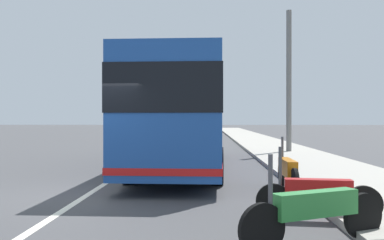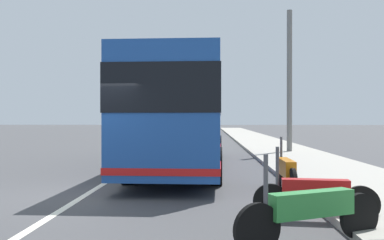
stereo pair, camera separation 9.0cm
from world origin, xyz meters
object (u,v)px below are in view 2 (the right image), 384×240
Objects in this scene: motorcycle_far_end at (311,211)px; car_side_street at (207,128)px; car_behind_bus at (207,127)px; coach_bus at (184,112)px; motorcycle_angled at (286,171)px; motorcycle_mid_row at (315,194)px; utility_pole at (289,82)px; car_oncoming at (154,130)px.

car_side_street is (41.13, 1.59, 0.23)m from motorcycle_far_end.
car_side_street reaches higher than car_behind_bus.
motorcycle_angled is (-4.78, -2.71, -1.48)m from coach_bus.
motorcycle_angled is at bearing -84.22° from motorcycle_mid_row.
utility_pole reaches higher than motorcycle_angled.
coach_bus is 5.08× the size of motorcycle_angled.
motorcycle_mid_row is 39.71m from car_side_street.
car_behind_bus is (47.53, 1.61, 0.22)m from motorcycle_far_end.
car_behind_bus is at bearing 0.63° from coach_bus.
car_behind_bus is (38.45, -0.64, -1.27)m from coach_bus.
car_oncoming is (29.71, 6.63, 0.25)m from motorcycle_mid_row.
coach_bus is 1.68× the size of utility_pole.
motorcycle_far_end is 0.93× the size of motorcycle_angled.
coach_bus is 5.70× the size of motorcycle_mid_row.
motorcycle_mid_row is at bearing 15.07° from car_oncoming.
motorcycle_mid_row is 2.82m from motorcycle_angled.
motorcycle_far_end reaches higher than motorcycle_mid_row.
motorcycle_angled is 0.33× the size of utility_pole.
car_behind_bus is at bearing 7.39° from utility_pole.
car_side_street reaches higher than motorcycle_far_end.
motorcycle_far_end is 47.55m from car_behind_bus.
car_side_street is (32.06, -0.67, -1.25)m from coach_bus.
motorcycle_mid_row is 0.48× the size of car_behind_bus.
car_oncoming is at bearing 153.55° from car_side_street.
motorcycle_far_end is 0.47× the size of car_side_street.
motorcycle_angled is (4.29, -0.46, 0.00)m from motorcycle_far_end.
car_oncoming is (-9.95, 4.62, -0.01)m from car_side_street.
motorcycle_mid_row is at bearing -178.64° from car_side_street.
utility_pole reaches higher than motorcycle_mid_row.
car_oncoming is (22.11, 3.96, -1.26)m from coach_bus.
coach_bus is 2.56× the size of car_side_street.
motorcycle_mid_row is 0.30× the size of utility_pole.
coach_bus reaches higher than motorcycle_angled.
car_side_street is at bearing 178.94° from car_behind_bus.
utility_pole is at bearing -172.40° from car_side_street.
motorcycle_angled is at bearing -178.36° from car_side_street.
car_oncoming reaches higher than motorcycle_mid_row.
motorcycle_far_end is 1.04× the size of motorcycle_mid_row.
motorcycle_angled reaches higher than motorcycle_mid_row.
coach_bus is 32.09m from car_side_street.
motorcycle_far_end is 4.31m from motorcycle_angled.
utility_pole reaches higher than motorcycle_far_end.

